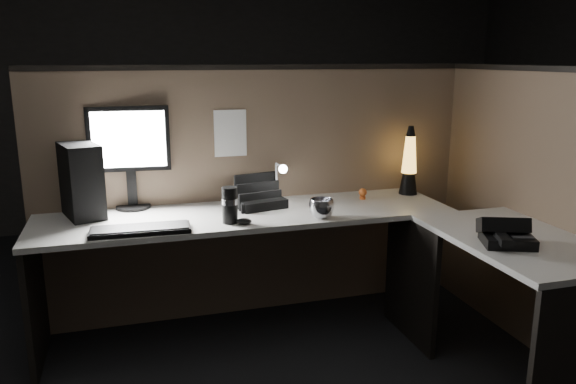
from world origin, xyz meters
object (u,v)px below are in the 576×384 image
object	(u,v)px
monitor	(129,147)
desk_phone	(505,234)
pc_tower	(80,179)
keyboard	(141,230)
lava_lamp	(409,166)

from	to	relation	value
monitor	desk_phone	world-z (taller)	monitor
pc_tower	monitor	world-z (taller)	monitor
keyboard	desk_phone	world-z (taller)	desk_phone
pc_tower	keyboard	bearing A→B (deg)	-71.62
monitor	desk_phone	size ratio (longest dim) A/B	2.09
monitor	desk_phone	xyz separation A→B (m)	(1.63, -1.16, -0.30)
keyboard	lava_lamp	world-z (taller)	lava_lamp
pc_tower	monitor	xyz separation A→B (m)	(0.27, 0.08, 0.15)
pc_tower	keyboard	xyz separation A→B (m)	(0.29, -0.42, -0.19)
lava_lamp	desk_phone	xyz separation A→B (m)	(-0.04, -1.01, -0.13)
lava_lamp	monitor	bearing A→B (deg)	175.04
monitor	pc_tower	bearing A→B (deg)	-159.33
pc_tower	desk_phone	size ratio (longest dim) A/B	1.44
monitor	lava_lamp	world-z (taller)	monitor
monitor	keyboard	bearing A→B (deg)	-82.82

